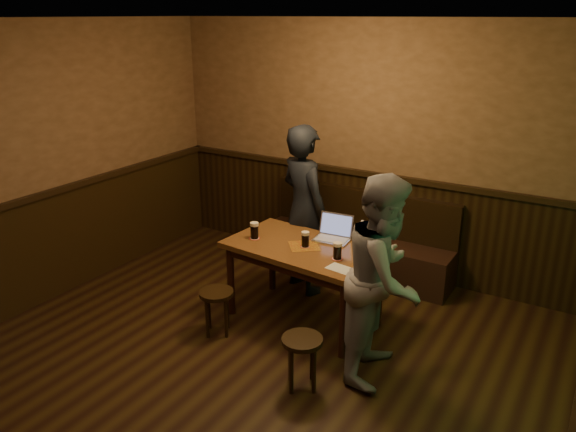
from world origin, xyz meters
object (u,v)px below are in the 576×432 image
at_px(bench, 357,247).
at_px(pint_left, 254,230).
at_px(person_suit, 304,210).
at_px(person_grey, 384,278).
at_px(stool_right, 302,348).
at_px(stool_left, 217,300).
at_px(pint_right, 337,251).
at_px(laptop, 334,233).
at_px(pub_table, 304,256).
at_px(pint_mid, 305,239).

height_order(bench, pint_left, bench).
height_order(bench, person_suit, person_suit).
bearing_deg(person_grey, stool_right, 134.23).
bearing_deg(stool_left, bench, 73.29).
xyz_separation_m(stool_left, pint_right, (0.96, 0.53, 0.51)).
relative_size(pint_left, person_grey, 0.10).
xyz_separation_m(stool_right, person_grey, (0.44, 0.53, 0.50)).
height_order(laptop, person_suit, person_suit).
xyz_separation_m(stool_left, person_suit, (0.23, 1.22, 0.56)).
height_order(stool_left, laptop, laptop).
distance_m(pint_right, person_grey, 0.63).
height_order(pint_left, person_grey, person_grey).
xyz_separation_m(bench, pint_left, (-0.50, -1.33, 0.55)).
bearing_deg(pint_left, person_suit, 76.08).
height_order(stool_left, pint_right, pint_right).
bearing_deg(person_suit, pint_right, 161.33).
bearing_deg(stool_right, pint_left, 140.39).
relative_size(bench, pint_left, 13.21).
height_order(bench, person_grey, person_grey).
relative_size(person_suit, person_grey, 1.06).
distance_m(stool_right, laptop, 1.37).
xyz_separation_m(pub_table, person_suit, (-0.34, 0.59, 0.23)).
bearing_deg(laptop, stool_left, -132.79).
bearing_deg(stool_right, bench, 103.28).
height_order(bench, stool_right, bench).
bearing_deg(pint_mid, person_suit, 120.69).
xyz_separation_m(bench, pint_mid, (0.02, -1.26, 0.54)).
bearing_deg(stool_left, pint_mid, 46.88).
bearing_deg(stool_left, person_grey, 9.01).
bearing_deg(pub_table, person_suit, 124.99).
relative_size(stool_right, pint_left, 2.66).
xyz_separation_m(stool_left, person_grey, (1.52, 0.24, 0.51)).
relative_size(bench, laptop, 6.17).
relative_size(stool_left, person_grey, 0.25).
xyz_separation_m(pint_left, person_grey, (1.46, -0.31, -0.01)).
relative_size(stool_right, person_grey, 0.26).
height_order(pub_table, pint_mid, pint_mid).
bearing_deg(pint_left, stool_right, -39.61).
distance_m(laptop, person_suit, 0.58).
bearing_deg(pint_left, pub_table, 9.57).
relative_size(pub_table, person_suit, 0.84).
bearing_deg(pint_mid, pub_table, 148.39).
height_order(pub_table, stool_left, pub_table).
distance_m(person_suit, person_grey, 1.62).
relative_size(stool_right, pint_mid, 2.91).
distance_m(pint_mid, person_suit, 0.70).
distance_m(pub_table, pint_left, 0.54).
bearing_deg(pint_left, person_grey, -11.91).
height_order(pint_right, person_grey, person_grey).
xyz_separation_m(pint_right, laptop, (-0.24, 0.40, -0.02)).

